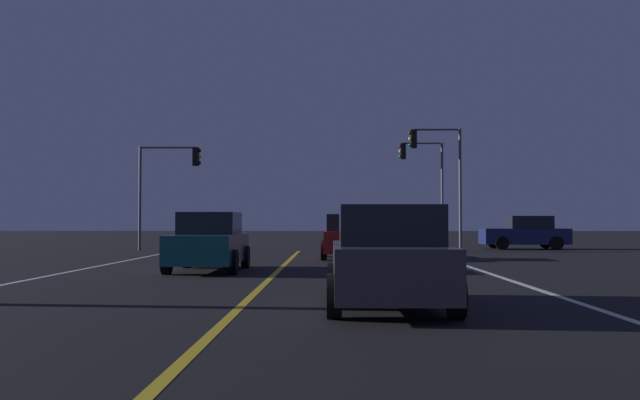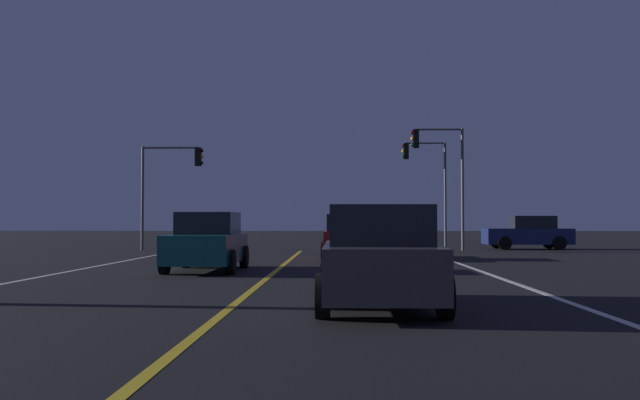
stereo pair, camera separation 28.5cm
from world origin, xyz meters
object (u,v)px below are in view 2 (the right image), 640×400
at_px(car_ahead_far, 348,237).
at_px(traffic_light_near_right, 439,161).
at_px(car_oncoming, 207,242).
at_px(traffic_light_far_right, 425,170).
at_px(car_lead_same_lane, 379,259).
at_px(car_crossing_side, 528,233).
at_px(traffic_light_near_left, 172,173).

bearing_deg(car_ahead_far, traffic_light_near_right, -32.34).
bearing_deg(car_oncoming, traffic_light_far_right, 155.73).
relative_size(car_lead_same_lane, car_oncoming, 1.00).
xyz_separation_m(car_crossing_side, car_ahead_far, (-9.30, -8.93, 0.00)).
height_order(car_lead_same_lane, car_ahead_far, same).
height_order(car_ahead_far, traffic_light_near_right, traffic_light_near_right).
height_order(car_ahead_far, car_oncoming, same).
height_order(car_crossing_side, traffic_light_far_right, traffic_light_far_right).
bearing_deg(traffic_light_near_left, traffic_light_far_right, 22.79).
distance_m(car_lead_same_lane, traffic_light_near_right, 23.09).
xyz_separation_m(car_oncoming, traffic_light_near_right, (8.71, 13.86, 3.54)).
xyz_separation_m(traffic_light_near_right, traffic_light_far_right, (0.02, 5.50, -0.04)).
bearing_deg(car_oncoming, traffic_light_near_left, -162.54).
bearing_deg(car_oncoming, car_lead_same_lane, 27.62).
relative_size(car_oncoming, traffic_light_near_left, 0.84).
bearing_deg(car_lead_same_lane, traffic_light_near_left, 21.51).
xyz_separation_m(car_lead_same_lane, car_crossing_side, (9.00, 24.19, 0.00)).
bearing_deg(traffic_light_far_right, car_ahead_far, 70.21).
xyz_separation_m(car_lead_same_lane, car_oncoming, (-4.48, 8.56, 0.00)).
height_order(car_lead_same_lane, traffic_light_near_right, traffic_light_near_right).
bearing_deg(traffic_light_far_right, traffic_light_near_right, 89.76).
distance_m(car_ahead_far, traffic_light_near_left, 11.53).
bearing_deg(car_ahead_far, car_crossing_side, -46.17).
bearing_deg(traffic_light_near_right, traffic_light_near_left, 0.00).
xyz_separation_m(car_ahead_far, traffic_light_far_right, (4.56, 12.66, 3.49)).
bearing_deg(car_oncoming, traffic_light_near_right, 147.87).
height_order(car_crossing_side, car_ahead_far, same).
relative_size(car_lead_same_lane, traffic_light_near_left, 0.84).
height_order(car_oncoming, traffic_light_near_right, traffic_light_near_right).
bearing_deg(traffic_light_far_right, car_crossing_side, 141.80).
bearing_deg(car_crossing_side, car_oncoming, 49.24).
xyz_separation_m(car_ahead_far, traffic_light_near_left, (-8.53, 7.16, 2.98)).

